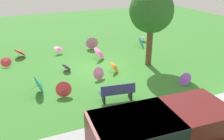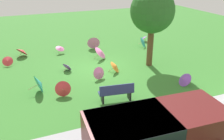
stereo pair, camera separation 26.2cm
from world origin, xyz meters
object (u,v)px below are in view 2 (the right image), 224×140
object	(u,v)px
parasol_purple_4	(68,66)
parasol_pink_1	(60,48)
parasol_red_2	(8,61)
van_dark	(153,131)
parasol_pink_5	(99,73)
parasol_pink_0	(101,52)
parasol_purple_1	(144,38)
parasol_teal_0	(40,84)
parasol_red_0	(22,51)
parasol_red_1	(63,89)
parasol_purple_0	(184,79)
parasol_teal_1	(144,42)
parasol_pink_2	(93,43)
parasol_orange_0	(116,66)
shade_tree	(152,11)
park_bench	(116,92)

from	to	relation	value
parasol_purple_4	parasol_pink_1	bearing A→B (deg)	-93.36
parasol_red_2	van_dark	bearing A→B (deg)	113.32
parasol_red_2	parasol_pink_5	xyz separation A→B (m)	(-4.66, 3.98, 0.03)
parasol_pink_0	parasol_purple_1	distance (m)	5.34
parasol_teal_0	parasol_purple_4	distance (m)	2.84
parasol_red_0	parasol_pink_0	world-z (taller)	parasol_pink_0
parasol_red_1	parasol_pink_0	distance (m)	5.30
parasol_purple_0	parasol_teal_1	bearing A→B (deg)	-100.71
parasol_pink_2	parasol_red_2	world-z (taller)	parasol_pink_2
parasol_orange_0	parasol_teal_0	distance (m)	4.48
shade_tree	parasol_purple_0	world-z (taller)	shade_tree
parasol_pink_1	parasol_purple_1	bearing A→B (deg)	-176.44
parasol_red_2	parasol_teal_1	size ratio (longest dim) A/B	0.72
parasol_purple_1	parasol_pink_1	bearing A→B (deg)	3.56
shade_tree	parasol_teal_0	distance (m)	7.43
parasol_purple_0	parasol_purple_4	xyz separation A→B (m)	(5.17, -4.22, -0.08)
parasol_pink_1	parasol_purple_1	size ratio (longest dim) A/B	1.06
parasol_pink_5	van_dark	bearing A→B (deg)	87.02
parasol_pink_1	shade_tree	bearing A→B (deg)	137.91
parasol_orange_0	parasol_pink_5	bearing A→B (deg)	25.17
parasol_purple_0	parasol_pink_2	size ratio (longest dim) A/B	0.76
parasol_pink_0	parasol_teal_0	bearing A→B (deg)	36.99
park_bench	parasol_pink_0	xyz separation A→B (m)	(-1.20, -5.47, 0.03)
parasol_pink_0	parasol_purple_4	size ratio (longest dim) A/B	1.61
parasol_pink_2	parasol_teal_1	size ratio (longest dim) A/B	1.06
parasol_red_0	parasol_purple_4	distance (m)	4.29
shade_tree	parasol_purple_1	xyz separation A→B (m)	(-2.21, -4.73, -3.03)
van_dark	parasol_purple_0	distance (m)	5.58
parasol_red_2	parasol_pink_5	distance (m)	6.13
parasol_red_0	parasol_pink_5	distance (m)	6.58
parasol_pink_0	parasol_pink_2	xyz separation A→B (m)	(-0.23, -2.32, -0.02)
shade_tree	parasol_pink_1	size ratio (longest dim) A/B	5.61
parasol_purple_0	parasol_pink_5	bearing A→B (deg)	-31.93
van_dark	parasol_red_0	distance (m)	12.04
parasol_red_2	parasol_purple_1	size ratio (longest dim) A/B	0.86
parasol_orange_0	parasol_pink_2	distance (m)	4.69
parasol_red_2	parasol_purple_1	distance (m)	10.57
shade_tree	parasol_pink_5	xyz separation A→B (m)	(3.58, 0.80, -2.98)
van_dark	parasol_pink_5	world-z (taller)	van_dark
park_bench	parasol_pink_2	distance (m)	7.93
parasol_red_0	parasol_teal_0	bearing A→B (deg)	94.99
parasol_purple_1	parasol_pink_0	bearing A→B (deg)	29.12
parasol_red_0	parasol_pink_5	world-z (taller)	parasol_red_0
parasol_purple_1	parasol_purple_4	bearing A→B (deg)	27.18
parasol_purple_4	parasol_red_0	bearing A→B (deg)	-57.17
parasol_red_0	parasol_teal_1	world-z (taller)	parasol_teal_1
parasol_pink_2	parasol_purple_1	size ratio (longest dim) A/B	1.26
parasol_red_0	parasol_red_2	size ratio (longest dim) A/B	1.59
parasol_red_0	parasol_teal_1	distance (m)	8.83
park_bench	parasol_pink_0	world-z (taller)	park_bench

